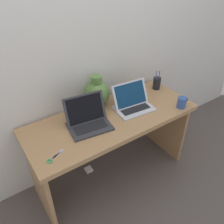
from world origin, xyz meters
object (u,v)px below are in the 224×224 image
coffee_mug (182,102)px  scissors (53,159)px  power_brick (89,170)px  laptop_left (88,118)px  green_vase (97,93)px  pen_cup (157,83)px  laptop_right (132,102)px

coffee_mug → scissors: coffee_mug is taller
power_brick → laptop_left: bearing=-106.1°
green_vase → power_brick: green_vase is taller
coffee_mug → pen_cup: pen_cup is taller
coffee_mug → scissors: 1.18m
coffee_mug → pen_cup: size_ratio=0.59×
laptop_right → scissors: 0.84m
laptop_left → laptop_right: laptop_left is taller
pen_cup → power_brick: pen_cup is taller
coffee_mug → laptop_left: bearing=163.0°
laptop_left → scissors: bearing=-153.4°
laptop_left → pen_cup: laptop_left is taller
pen_cup → scissors: 1.26m
power_brick → laptop_right: bearing=-21.7°
green_vase → scissors: size_ratio=1.95×
coffee_mug → power_brick: size_ratio=1.65×
laptop_right → laptop_left: bearing=179.2°
laptop_right → pen_cup: size_ratio=1.77×
laptop_left → power_brick: (0.04, 0.15, -0.78)m
scissors → laptop_left: bearing=26.6°
green_vase → power_brick: (-0.17, -0.06, -0.83)m
coffee_mug → pen_cup: bearing=83.5°
pen_cup → green_vase: bearing=172.0°
coffee_mug → power_brick: 1.15m
laptop_right → coffee_mug: 0.43m
coffee_mug → laptop_right: bearing=146.6°
coffee_mug → pen_cup: 0.37m
laptop_right → green_vase: green_vase is taller
laptop_right → scissors: (-0.82, -0.18, -0.05)m
scissors → power_brick: (0.42, 0.34, -0.72)m
laptop_left → laptop_right: bearing=-0.8°
scissors → green_vase: bearing=33.8°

